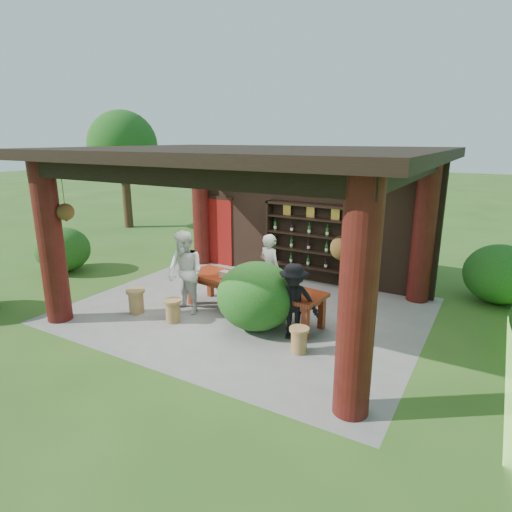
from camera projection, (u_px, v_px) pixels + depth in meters
The scene contains 15 objects.
ground at pixel (247, 310), 9.50m from camera, with size 90.00×90.00×0.00m, color #2D5119.
pavilion at pixel (256, 212), 9.30m from camera, with size 7.50×6.00×3.60m.
wine_shelf at pixel (309, 244), 11.08m from camera, with size 2.38×0.36×2.09m.
tasting_table at pixel (252, 287), 9.06m from camera, with size 3.34×1.22×0.75m.
stool_near_left at pixel (173, 310), 8.83m from camera, with size 0.37×0.37×0.49m.
stool_near_right at pixel (299, 339), 7.57m from camera, with size 0.36×0.36×0.47m.
stool_far_left at pixel (136, 300), 9.29m from camera, with size 0.41×0.41×0.53m.
host at pixel (270, 269), 9.69m from camera, with size 0.60×0.39×1.64m, color beige.
guest_woman at pixel (185, 273), 9.16m from camera, with size 0.88×0.68×1.81m, color silver.
guest_man at pixel (293, 302), 7.99m from camera, with size 0.95×0.55×1.48m, color black.
table_bottles at pixel (260, 272), 9.23m from camera, with size 0.25×0.22×0.31m.
table_glasses at pixel (278, 285), 8.65m from camera, with size 0.88×0.36×0.15m.
napkin_basket at pixel (226, 274), 9.31m from camera, with size 0.26×0.18×0.14m, color #BF6672.
shrubs at pixel (348, 300), 8.56m from camera, with size 14.78×8.22×1.36m.
trees at pixel (404, 154), 8.97m from camera, with size 21.10×10.19×4.80m.
Camera 1 is at (4.62, -7.54, 3.69)m, focal length 30.00 mm.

